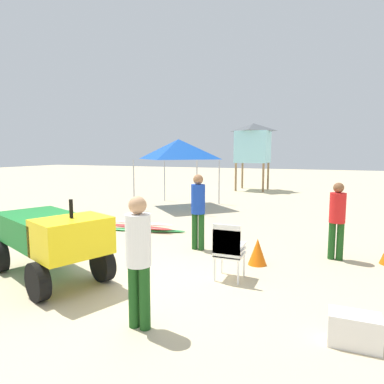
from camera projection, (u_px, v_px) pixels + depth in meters
The scene contains 11 objects.
ground at pixel (123, 282), 5.82m from camera, with size 80.00×80.00×0.00m, color beige.
utility_cart at pixel (51, 235), 5.93m from camera, with size 2.81×2.09×1.50m.
stacked_plastic_chairs at pixel (228, 247), 5.83m from camera, with size 0.48×0.48×1.02m.
surfboard_pile at pixel (142, 227), 9.59m from camera, with size 2.45×0.80×0.24m.
lifeguard_near_left at pixel (337, 216), 6.95m from camera, with size 0.32×0.32×1.62m.
lifeguard_near_center at pixel (138, 253), 4.21m from camera, with size 0.32×0.32×1.70m.
lifeguard_near_right at pixel (198, 207), 7.66m from camera, with size 0.32×0.32×1.73m.
popup_canopy at pixel (179, 149), 13.51m from camera, with size 2.66×2.66×2.74m.
lifeguard_tower at pixel (253, 143), 19.41m from camera, with size 1.98×1.98×3.86m.
traffic_cone_near at pixel (257, 252), 6.71m from camera, with size 0.37×0.37×0.53m, color orange.
cooler_box at pixel (354, 330), 3.91m from camera, with size 0.57×0.33×0.38m, color white.
Camera 1 is at (3.22, -4.72, 2.25)m, focal length 31.53 mm.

